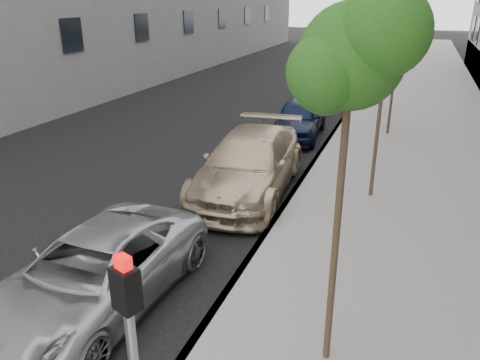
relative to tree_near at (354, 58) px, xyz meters
The scene contains 11 objects.
sidewalk 22.96m from the tree_near, 87.27° to the left, with size 6.40×72.00×0.14m, color gray.
curb 23.03m from the tree_near, 95.21° to the left, with size 0.15×72.00×0.14m, color #9E9B93.
tree_near is the anchor object (origin of this frame).
tree_mid 6.50m from the tree_near, 90.00° to the left, with size 1.61×1.41×5.18m.
tree_far 13.03m from the tree_near, 90.00° to the left, with size 1.77×1.57×4.40m.
signal_pole 4.01m from the tree_near, 117.74° to the right, with size 0.29×0.26×2.98m.
minivan 5.63m from the tree_near, behind, with size 2.27×4.92×1.37m, color #B6B8BB.
suv 7.74m from the tree_near, 119.27° to the left, with size 2.33×5.72×1.66m, color tan.
sedan_blue 12.88m from the tree_near, 105.69° to the left, with size 1.73×4.29×1.46m, color black.
sedan_black 18.21m from the tree_near, 101.25° to the left, with size 1.55×4.44×1.46m, color black.
sedan_rear 23.50m from the tree_near, 99.80° to the left, with size 2.09×5.13×1.49m, color #A0A4A8.
Camera 1 is at (3.91, -4.17, 5.20)m, focal length 35.00 mm.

